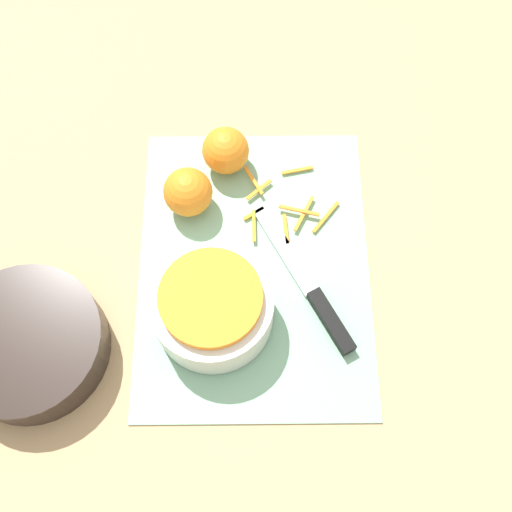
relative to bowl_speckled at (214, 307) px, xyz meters
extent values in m
plane|color=tan|center=(0.08, -0.06, -0.05)|extent=(4.00, 4.00, 0.00)
cube|color=#84B793|center=(0.08, -0.06, -0.04)|extent=(0.44, 0.33, 0.01)
cylinder|color=silver|center=(0.00, 0.00, -0.01)|extent=(0.16, 0.16, 0.07)
cylinder|color=orange|center=(0.00, 0.00, 0.03)|extent=(0.13, 0.13, 0.02)
cylinder|color=black|center=(-0.04, 0.24, -0.02)|extent=(0.20, 0.20, 0.06)
cube|color=black|center=(-0.01, -0.16, -0.03)|extent=(0.09, 0.06, 0.02)
cube|color=silver|center=(0.10, -0.10, -0.04)|extent=(0.15, 0.09, 0.00)
sphere|color=orange|center=(0.17, 0.04, 0.00)|extent=(0.07, 0.07, 0.07)
sphere|color=orange|center=(0.25, -0.01, -0.01)|extent=(0.07, 0.07, 0.07)
cube|color=orange|center=(0.16, -0.05, -0.04)|extent=(0.02, 0.03, 0.00)
cube|color=orange|center=(0.23, -0.12, -0.04)|extent=(0.01, 0.05, 0.00)
cube|color=orange|center=(0.14, -0.05, -0.04)|extent=(0.05, 0.01, 0.00)
cube|color=orange|center=(0.13, -0.10, -0.04)|extent=(0.05, 0.01, 0.00)
cube|color=orange|center=(0.15, -0.16, -0.04)|extent=(0.05, 0.04, 0.00)
cube|color=orange|center=(0.21, -0.05, -0.03)|extent=(0.05, 0.03, 0.00)
cube|color=orange|center=(0.16, -0.12, -0.03)|extent=(0.02, 0.06, 0.00)
cube|color=orange|center=(0.16, -0.13, -0.04)|extent=(0.06, 0.03, 0.00)
cube|color=orange|center=(0.20, -0.06, -0.04)|extent=(0.04, 0.04, 0.00)
camera|label=1|loc=(-0.25, -0.05, 0.75)|focal=42.00mm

